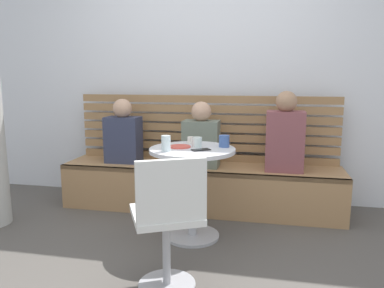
% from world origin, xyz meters
% --- Properties ---
extents(ground, '(8.00, 8.00, 0.00)m').
position_xyz_m(ground, '(0.00, 0.00, 0.00)').
color(ground, '#514C47').
extents(back_wall, '(5.20, 0.10, 2.90)m').
position_xyz_m(back_wall, '(0.00, 1.64, 1.45)').
color(back_wall, silver).
rests_on(back_wall, ground).
extents(booth_bench, '(2.70, 0.52, 0.44)m').
position_xyz_m(booth_bench, '(0.00, 1.20, 0.22)').
color(booth_bench, '#A87C51').
rests_on(booth_bench, ground).
extents(booth_backrest, '(2.65, 0.04, 0.67)m').
position_xyz_m(booth_backrest, '(0.00, 1.44, 0.78)').
color(booth_backrest, '#9A7249').
rests_on(booth_backrest, booth_bench).
extents(cafe_table, '(0.68, 0.68, 0.74)m').
position_xyz_m(cafe_table, '(0.06, 0.53, 0.52)').
color(cafe_table, '#ADADB2').
rests_on(cafe_table, ground).
extents(white_chair, '(0.54, 0.54, 0.85)m').
position_xyz_m(white_chair, '(0.08, -0.28, 0.46)').
color(white_chair, '#ADADB2').
rests_on(white_chair, ground).
extents(person_adult, '(0.34, 0.22, 0.73)m').
position_xyz_m(person_adult, '(0.79, 1.16, 0.77)').
color(person_adult, brown).
rests_on(person_adult, booth_bench).
extents(person_child_left, '(0.34, 0.22, 0.63)m').
position_xyz_m(person_child_left, '(0.01, 1.17, 0.71)').
color(person_child_left, slate).
rests_on(person_child_left, booth_bench).
extents(person_child_middle, '(0.34, 0.22, 0.64)m').
position_xyz_m(person_child_middle, '(-0.79, 1.20, 0.72)').
color(person_child_middle, '#333851').
rests_on(person_child_middle, booth_bench).
extents(cup_espresso_small, '(0.06, 0.06, 0.05)m').
position_xyz_m(cup_espresso_small, '(-0.00, 0.75, 0.77)').
color(cup_espresso_small, silver).
rests_on(cup_espresso_small, cafe_table).
extents(cup_glass_tall, '(0.07, 0.07, 0.12)m').
position_xyz_m(cup_glass_tall, '(-0.11, 0.37, 0.80)').
color(cup_glass_tall, silver).
rests_on(cup_glass_tall, cafe_table).
extents(cup_glass_short, '(0.08, 0.08, 0.08)m').
position_xyz_m(cup_glass_short, '(0.08, 0.59, 0.78)').
color(cup_glass_short, silver).
rests_on(cup_glass_short, cafe_table).
extents(cup_mug_blue, '(0.08, 0.08, 0.09)m').
position_xyz_m(cup_mug_blue, '(0.30, 0.63, 0.79)').
color(cup_mug_blue, '#3D5B9E').
rests_on(cup_mug_blue, cafe_table).
extents(plate_small, '(0.17, 0.17, 0.01)m').
position_xyz_m(plate_small, '(-0.05, 0.55, 0.75)').
color(plate_small, '#DB4C42').
rests_on(plate_small, cafe_table).
extents(phone_on_table, '(0.15, 0.14, 0.01)m').
position_xyz_m(phone_on_table, '(0.14, 0.46, 0.74)').
color(phone_on_table, black).
rests_on(phone_on_table, cafe_table).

